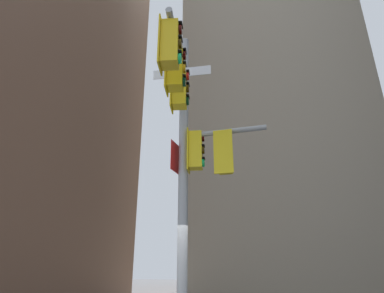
{
  "coord_description": "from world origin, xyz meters",
  "views": [
    {
      "loc": [
        3.02,
        -7.35,
        1.45
      ],
      "look_at": [
        0.09,
        0.39,
        4.68
      ],
      "focal_mm": 30.21,
      "sensor_mm": 36.0,
      "label": 1
    }
  ],
  "objects": [
    {
      "name": "building_tower_left",
      "position": [
        -16.37,
        6.43,
        16.21
      ],
      "size": [
        14.23,
        14.23,
        32.43
      ],
      "primitive_type": "cube",
      "color": "brown",
      "rests_on": "ground"
    },
    {
      "name": "building_mid_block",
      "position": [
        1.04,
        21.53,
        21.19
      ],
      "size": [
        14.34,
        14.34,
        42.39
      ],
      "primitive_type": "cube",
      "color": "tan",
      "rests_on": "ground"
    },
    {
      "name": "signal_pole_assembly",
      "position": [
        0.36,
        -0.62,
        4.65
      ],
      "size": [
        2.91,
        3.28,
        8.0
      ],
      "color": "#9EA0A3",
      "rests_on": "ground"
    }
  ]
}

